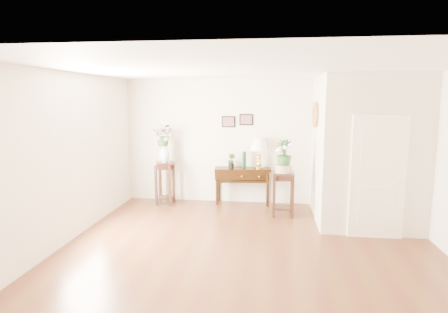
% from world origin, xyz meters
% --- Properties ---
extents(floor, '(6.00, 5.50, 0.02)m').
position_xyz_m(floor, '(0.00, 0.00, 0.00)').
color(floor, '#552818').
rests_on(floor, ground).
extents(ceiling, '(6.00, 5.50, 0.02)m').
position_xyz_m(ceiling, '(0.00, 0.00, 2.80)').
color(ceiling, white).
rests_on(ceiling, ground).
extents(wall_back, '(6.00, 0.02, 2.80)m').
position_xyz_m(wall_back, '(0.00, 2.75, 1.40)').
color(wall_back, beige).
rests_on(wall_back, ground).
extents(wall_front, '(6.00, 0.02, 2.80)m').
position_xyz_m(wall_front, '(0.00, -2.75, 1.40)').
color(wall_front, beige).
rests_on(wall_front, ground).
extents(wall_left, '(0.02, 5.50, 2.80)m').
position_xyz_m(wall_left, '(-3.00, 0.00, 1.40)').
color(wall_left, beige).
rests_on(wall_left, ground).
extents(partition, '(1.80, 1.95, 2.80)m').
position_xyz_m(partition, '(2.10, 1.77, 1.40)').
color(partition, beige).
rests_on(partition, floor).
extents(door, '(0.90, 0.05, 2.10)m').
position_xyz_m(door, '(2.10, 0.78, 1.05)').
color(door, white).
rests_on(door, floor).
extents(art_print_left, '(0.30, 0.02, 0.25)m').
position_xyz_m(art_print_left, '(-0.65, 2.73, 1.85)').
color(art_print_left, black).
rests_on(art_print_left, wall_back).
extents(art_print_right, '(0.30, 0.02, 0.25)m').
position_xyz_m(art_print_right, '(-0.25, 2.73, 1.90)').
color(art_print_right, black).
rests_on(art_print_right, wall_back).
extents(wall_ornament, '(0.07, 0.51, 0.51)m').
position_xyz_m(wall_ornament, '(1.16, 1.90, 2.05)').
color(wall_ornament, '#A46028').
rests_on(wall_ornament, partition).
extents(console_table, '(1.28, 0.55, 0.83)m').
position_xyz_m(console_table, '(-0.31, 2.57, 0.42)').
color(console_table, black).
rests_on(console_table, floor).
extents(table_lamp, '(0.48, 0.48, 0.69)m').
position_xyz_m(table_lamp, '(0.06, 2.57, 1.18)').
color(table_lamp, '#DECB56').
rests_on(table_lamp, console_table).
extents(green_vase, '(0.08, 0.08, 0.37)m').
position_xyz_m(green_vase, '(-0.27, 2.57, 1.00)').
color(green_vase, black).
rests_on(green_vase, console_table).
extents(potted_plant, '(0.21, 0.20, 0.31)m').
position_xyz_m(potted_plant, '(-0.56, 2.57, 0.99)').
color(potted_plant, '#244E21').
rests_on(potted_plant, console_table).
extents(plant_stand_a, '(0.48, 0.48, 0.96)m').
position_xyz_m(plant_stand_a, '(-2.04, 2.34, 0.48)').
color(plant_stand_a, black).
rests_on(plant_stand_a, floor).
extents(porcelain_vase, '(0.31, 0.31, 0.41)m').
position_xyz_m(porcelain_vase, '(-2.04, 2.34, 1.19)').
color(porcelain_vase, silver).
rests_on(porcelain_vase, plant_stand_a).
extents(lily_arrangement, '(0.46, 0.41, 0.49)m').
position_xyz_m(lily_arrangement, '(-2.04, 2.34, 1.61)').
color(lily_arrangement, '#244E21').
rests_on(lily_arrangement, porcelain_vase).
extents(plant_stand_b, '(0.43, 0.43, 0.90)m').
position_xyz_m(plant_stand_b, '(0.57, 1.83, 0.45)').
color(plant_stand_b, black).
rests_on(plant_stand_b, floor).
extents(ceramic_bowl, '(0.38, 0.38, 0.15)m').
position_xyz_m(ceramic_bowl, '(0.57, 1.83, 0.98)').
color(ceramic_bowl, '#B4A88F').
rests_on(ceramic_bowl, plant_stand_b).
extents(narcissus, '(0.32, 0.32, 0.54)m').
position_xyz_m(narcissus, '(0.57, 1.83, 1.29)').
color(narcissus, '#244E21').
rests_on(narcissus, ceramic_bowl).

